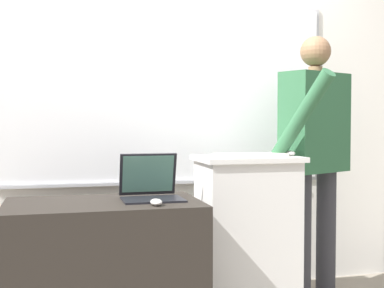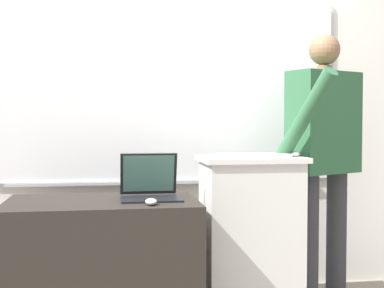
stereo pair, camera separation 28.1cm
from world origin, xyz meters
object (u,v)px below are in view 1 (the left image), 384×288
at_px(side_desk, 104,271).
at_px(person_presenter, 315,147).
at_px(lectern_podium, 247,235).
at_px(laptop, 150,185).
at_px(computer_mouse_by_laptop, 156,202).
at_px(wireless_keyboard, 250,155).
at_px(computer_mouse_by_keyboard, 289,153).

height_order(side_desk, person_presenter, person_presenter).
relative_size(lectern_podium, laptop, 2.96).
xyz_separation_m(lectern_podium, computer_mouse_by_laptop, (-0.63, -0.37, 0.28)).
xyz_separation_m(person_presenter, laptop, (-1.12, -0.22, -0.18)).
xyz_separation_m(wireless_keyboard, computer_mouse_by_laptop, (-0.63, -0.31, -0.21)).
bearing_deg(lectern_podium, side_desk, -169.08).
relative_size(side_desk, computer_mouse_by_laptop, 10.32).
bearing_deg(computer_mouse_by_keyboard, laptop, -176.24).
distance_m(wireless_keyboard, computer_mouse_by_laptop, 0.73).
bearing_deg(side_desk, lectern_podium, 10.92).
bearing_deg(side_desk, person_presenter, 11.52).
height_order(side_desk, wireless_keyboard, wireless_keyboard).
distance_m(side_desk, laptop, 0.53).
xyz_separation_m(person_presenter, wireless_keyboard, (-0.51, -0.17, -0.03)).
distance_m(computer_mouse_by_laptop, computer_mouse_by_keyboard, 0.96).
relative_size(wireless_keyboard, computer_mouse_by_keyboard, 4.30).
height_order(side_desk, computer_mouse_by_keyboard, computer_mouse_by_keyboard).
distance_m(lectern_podium, side_desk, 0.90).
bearing_deg(laptop, computer_mouse_by_laptop, -92.98).
height_order(wireless_keyboard, computer_mouse_by_keyboard, computer_mouse_by_keyboard).
distance_m(lectern_podium, computer_mouse_by_keyboard, 0.56).
distance_m(side_desk, wireless_keyboard, 1.07).
relative_size(laptop, computer_mouse_by_laptop, 3.28).
xyz_separation_m(lectern_podium, computer_mouse_by_keyboard, (0.25, -0.05, 0.50)).
height_order(laptop, computer_mouse_by_laptop, laptop).
relative_size(laptop, computer_mouse_by_keyboard, 3.28).
relative_size(side_desk, person_presenter, 0.60).
height_order(lectern_podium, wireless_keyboard, wireless_keyboard).
relative_size(person_presenter, computer_mouse_by_keyboard, 17.29).
bearing_deg(computer_mouse_by_laptop, wireless_keyboard, 26.47).
xyz_separation_m(lectern_podium, side_desk, (-0.88, -0.17, -0.11)).
bearing_deg(side_desk, wireless_keyboard, 7.39).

